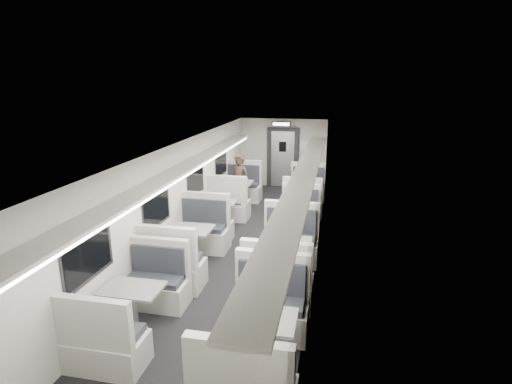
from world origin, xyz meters
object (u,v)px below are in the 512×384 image
at_px(booth_right_d, 259,344).
at_px(exit_sign, 281,124).
at_px(booth_left_a, 236,195).
at_px(booth_left_b, 219,215).
at_px(booth_right_c, 285,261).
at_px(booth_right_a, 305,195).
at_px(booth_left_c, 189,247).
at_px(booth_right_b, 297,222).
at_px(passenger, 239,183).
at_px(vestibule_door, 283,158).
at_px(booth_left_d, 134,309).

relative_size(booth_right_d, exit_sign, 3.72).
height_order(booth_left_a, booth_left_b, booth_left_a).
bearing_deg(booth_right_d, booth_right_c, 90.00).
bearing_deg(booth_right_a, booth_left_c, -114.70).
distance_m(booth_right_b, booth_right_d, 4.80).
bearing_deg(booth_right_a, booth_left_b, -132.68).
distance_m(booth_right_a, exit_sign, 2.78).
height_order(booth_right_b, passenger, passenger).
xyz_separation_m(booth_left_a, booth_left_b, (0.00, -1.67, -0.05)).
bearing_deg(vestibule_door, booth_right_a, -66.25).
bearing_deg(booth_right_a, booth_right_b, -90.00).
distance_m(booth_left_c, exit_sign, 6.49).
bearing_deg(vestibule_door, booth_left_d, -96.41).
bearing_deg(booth_right_c, booth_left_a, 116.01).
relative_size(booth_right_c, booth_right_d, 1.02).
bearing_deg(booth_right_a, exit_sign, 119.26).
height_order(booth_right_c, vestibule_door, vestibule_door).
relative_size(booth_right_b, passenger, 1.23).
xyz_separation_m(booth_left_c, booth_right_a, (2.00, 4.35, -0.03)).
relative_size(passenger, vestibule_door, 0.79).
xyz_separation_m(vestibule_door, exit_sign, (0.00, -0.49, 1.24)).
height_order(booth_right_a, booth_right_c, booth_right_c).
relative_size(booth_left_c, booth_right_c, 1.01).
xyz_separation_m(booth_left_b, vestibule_door, (1.00, 4.44, 0.67)).
height_order(booth_left_d, passenger, passenger).
bearing_deg(booth_left_b, booth_left_d, -90.00).
xyz_separation_m(booth_left_a, booth_left_c, (0.00, -3.85, 0.00)).
bearing_deg(booth_left_d, booth_left_c, 90.00).
height_order(booth_left_a, booth_left_d, booth_left_a).
bearing_deg(vestibule_door, booth_left_c, -98.59).
distance_m(booth_right_a, vestibule_door, 2.57).
height_order(booth_right_c, passenger, passenger).
xyz_separation_m(booth_right_a, booth_right_b, (0.00, -2.29, -0.03)).
distance_m(booth_right_c, exit_sign, 6.72).
xyz_separation_m(passenger, exit_sign, (0.86, 2.42, 1.45)).
distance_m(booth_left_a, exit_sign, 3.11).
xyz_separation_m(booth_right_a, exit_sign, (-1.00, 1.79, 1.89)).
xyz_separation_m(booth_left_c, booth_right_b, (2.00, 2.05, -0.06)).
relative_size(booth_right_c, exit_sign, 3.79).
xyz_separation_m(booth_right_d, vestibule_door, (-1.00, 9.36, 0.63)).
bearing_deg(booth_left_c, booth_right_d, -53.88).
distance_m(booth_left_b, booth_right_d, 5.31).
bearing_deg(booth_left_c, booth_right_c, -7.13).
distance_m(booth_left_c, booth_left_d, 2.28).
distance_m(booth_left_a, booth_right_d, 6.89).
relative_size(booth_left_d, passenger, 1.28).
xyz_separation_m(booth_left_a, booth_right_d, (2.00, -6.59, -0.01)).
bearing_deg(booth_left_a, booth_left_d, -90.00).
relative_size(booth_left_c, booth_right_a, 1.08).
bearing_deg(booth_right_d, booth_left_a, 106.88).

